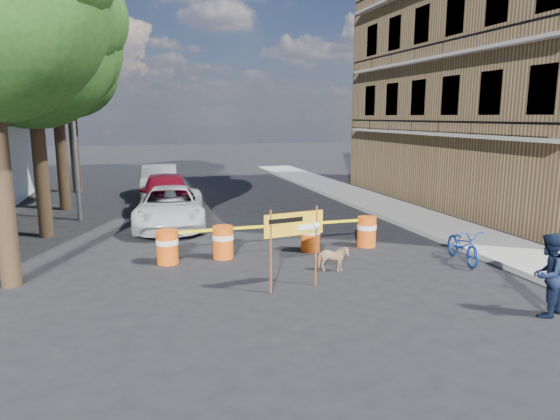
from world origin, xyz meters
TOP-DOWN VIEW (x-y plane):
  - ground at (0.00, 0.00)m, footprint 120.00×120.00m
  - sidewalk_east at (6.20, 6.00)m, footprint 2.40×40.00m
  - apartment_building at (12.00, 8.00)m, footprint 8.00×16.00m
  - tree_mid_a at (-6.74, 7.00)m, footprint 5.25×5.00m
  - tree_mid_b at (-6.73, 12.00)m, footprint 5.67×5.40m
  - tree_far at (-6.74, 17.00)m, footprint 5.04×4.80m
  - streetlamp at (-5.93, 9.50)m, footprint 1.25×0.18m
  - barrel_far_left at (-3.22, 2.80)m, footprint 0.58×0.58m
  - barrel_mid_left at (-1.71, 2.89)m, footprint 0.58×0.58m
  - barrel_mid_right at (0.85, 2.92)m, footprint 0.58×0.58m
  - barrel_far_right at (2.65, 2.94)m, footprint 0.58×0.58m
  - detour_sign at (-0.43, -0.03)m, footprint 1.44×0.38m
  - pedestrian at (3.66, -2.87)m, footprint 0.99×0.90m
  - bicycle at (4.41, 0.73)m, footprint 0.78×1.03m
  - dog at (0.71, 0.91)m, footprint 0.89×0.64m
  - suv_white at (-2.80, 7.41)m, footprint 2.82×5.25m
  - sedan_red at (-2.80, 9.60)m, footprint 2.25×5.04m
  - sedan_silver at (-2.80, 14.38)m, footprint 1.95×4.75m

SIDE VIEW (x-z plane):
  - ground at x=0.00m, z-range 0.00..0.00m
  - sidewalk_east at x=6.20m, z-range 0.00..0.15m
  - dog at x=0.71m, z-range 0.00..0.68m
  - barrel_far_left at x=-3.22m, z-range 0.02..0.92m
  - barrel_mid_left at x=-1.71m, z-range 0.02..0.92m
  - barrel_mid_right at x=0.85m, z-range 0.02..0.92m
  - barrel_far_right at x=2.65m, z-range 0.02..0.92m
  - suv_white at x=-2.80m, z-range 0.00..1.40m
  - sedan_silver at x=-2.80m, z-range 0.00..1.53m
  - pedestrian at x=3.66m, z-range 0.00..1.65m
  - sedan_red at x=-2.80m, z-range 0.00..1.68m
  - bicycle at x=4.41m, z-range 0.00..1.77m
  - detour_sign at x=-0.43m, z-range 0.44..2.31m
  - streetlamp at x=-5.93m, z-range 0.38..8.38m
  - apartment_building at x=12.00m, z-range 0.00..12.00m
  - tree_mid_a at x=-6.74m, z-range 1.67..10.34m
  - tree_far at x=-6.74m, z-range 1.80..10.64m
  - tree_mid_b at x=-6.73m, z-range 1.90..11.53m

